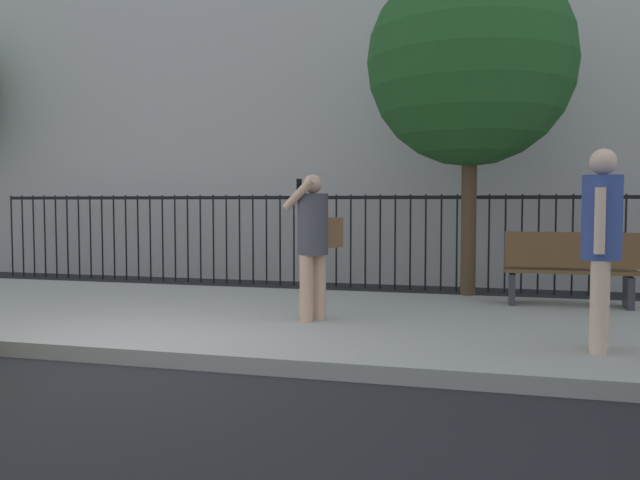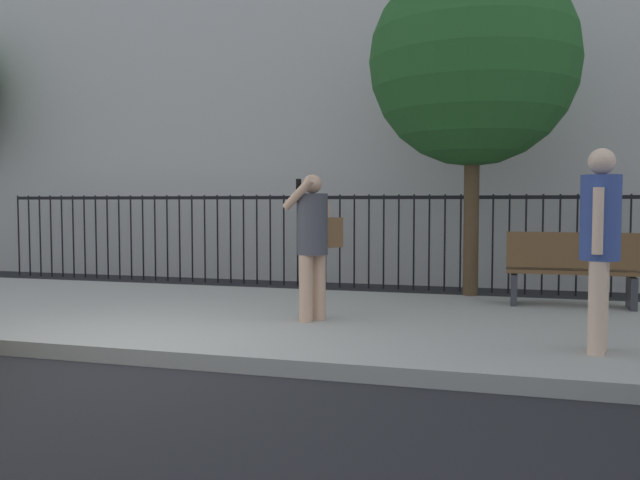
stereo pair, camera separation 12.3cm
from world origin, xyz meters
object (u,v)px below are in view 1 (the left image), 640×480
street_bench (570,267)px  street_tree_near (471,63)px  pedestrian_walking (601,236)px  pedestrian_on_phone (315,236)px

street_bench → street_tree_near: (-1.30, 0.78, 2.77)m
pedestrian_walking → street_bench: 2.66m
street_bench → street_tree_near: street_tree_near is taller
pedestrian_on_phone → street_bench: size_ratio=1.02×
pedestrian_walking → street_tree_near: 4.27m
pedestrian_walking → street_tree_near: (-1.31, 3.39, 2.24)m
pedestrian_walking → pedestrian_on_phone: bearing=163.8°
pedestrian_walking → street_bench: bearing=90.3°
pedestrian_on_phone → pedestrian_walking: pedestrian_walking is taller
pedestrian_on_phone → pedestrian_walking: (2.86, -0.83, 0.09)m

